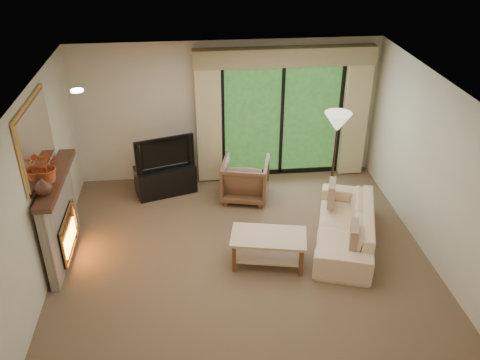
{
  "coord_description": "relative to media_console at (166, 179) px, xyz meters",
  "views": [
    {
      "loc": [
        -0.68,
        -6.14,
        4.74
      ],
      "look_at": [
        0.0,
        0.3,
        1.1
      ],
      "focal_mm": 38.0,
      "sensor_mm": 36.0,
      "label": 1
    }
  ],
  "objects": [
    {
      "name": "floor",
      "position": [
        1.18,
        -1.95,
        -0.26
      ],
      "size": [
        5.5,
        5.5,
        0.0
      ],
      "primitive_type": "plane",
      "color": "brown",
      "rests_on": "ground"
    },
    {
      "name": "sofa",
      "position": [
        2.79,
        -1.83,
        0.04
      ],
      "size": [
        1.41,
        2.24,
        0.61
      ],
      "primitive_type": "imported",
      "rotation": [
        0.0,
        0.0,
        -1.88
      ],
      "color": "beige",
      "rests_on": "floor"
    },
    {
      "name": "wall_right",
      "position": [
        3.93,
        -1.95,
        1.04
      ],
      "size": [
        0.0,
        5.0,
        5.0
      ],
      "primitive_type": "plane",
      "rotation": [
        1.57,
        0.0,
        -1.57
      ],
      "color": "beige",
      "rests_on": "ground"
    },
    {
      "name": "coffee_table",
      "position": [
        1.53,
        -2.22,
        -0.02
      ],
      "size": [
        1.17,
        0.8,
        0.48
      ],
      "primitive_type": null,
      "rotation": [
        0.0,
        0.0,
        -0.2
      ],
      "color": "tan",
      "rests_on": "floor"
    },
    {
      "name": "curtain_left",
      "position": [
        0.83,
        0.39,
        0.94
      ],
      "size": [
        0.45,
        0.18,
        2.35
      ],
      "primitive_type": "cube",
      "color": "#C5B483",
      "rests_on": "floor"
    },
    {
      "name": "wall_back",
      "position": [
        1.18,
        0.55,
        1.04
      ],
      "size": [
        5.0,
        0.0,
        5.0
      ],
      "primitive_type": "plane",
      "rotation": [
        1.57,
        0.0,
        0.0
      ],
      "color": "beige",
      "rests_on": "ground"
    },
    {
      "name": "mirror",
      "position": [
        -1.53,
        -1.75,
        1.69
      ],
      "size": [
        0.07,
        1.45,
        1.02
      ],
      "primitive_type": null,
      "color": "gold",
      "rests_on": "wall_left"
    },
    {
      "name": "wall_front",
      "position": [
        1.18,
        -4.45,
        1.04
      ],
      "size": [
        5.0,
        0.0,
        5.0
      ],
      "primitive_type": "plane",
      "rotation": [
        -1.57,
        0.0,
        0.0
      ],
      "color": "beige",
      "rests_on": "ground"
    },
    {
      "name": "media_console",
      "position": [
        0.0,
        0.0,
        0.0
      ],
      "size": [
        1.14,
        0.75,
        0.52
      ],
      "primitive_type": "cube",
      "rotation": [
        0.0,
        0.0,
        0.29
      ],
      "color": "black",
      "rests_on": "floor"
    },
    {
      "name": "sliding_door",
      "position": [
        2.18,
        0.5,
        0.84
      ],
      "size": [
        2.26,
        0.1,
        2.16
      ],
      "primitive_type": null,
      "color": "black",
      "rests_on": "floor"
    },
    {
      "name": "ceiling",
      "position": [
        1.18,
        -1.95,
        2.34
      ],
      "size": [
        5.5,
        5.5,
        0.0
      ],
      "primitive_type": "plane",
      "rotation": [
        3.14,
        0.0,
        0.0
      ],
      "color": "silver",
      "rests_on": "ground"
    },
    {
      "name": "branches",
      "position": [
        -1.43,
        -1.9,
        1.34
      ],
      "size": [
        0.47,
        0.42,
        0.46
      ],
      "primitive_type": "imported",
      "rotation": [
        0.0,
        0.0,
        -0.16
      ],
      "color": "#BC4D24",
      "rests_on": "fireplace"
    },
    {
      "name": "armchair",
      "position": [
        1.41,
        -0.33,
        0.11
      ],
      "size": [
        0.96,
        0.97,
        0.74
      ],
      "primitive_type": "imported",
      "rotation": [
        0.0,
        0.0,
        2.91
      ],
      "color": "brown",
      "rests_on": "floor"
    },
    {
      "name": "wall_left",
      "position": [
        -1.57,
        -1.95,
        1.04
      ],
      "size": [
        0.0,
        5.0,
        5.0
      ],
      "primitive_type": "plane",
      "rotation": [
        1.57,
        0.0,
        1.57
      ],
      "color": "beige",
      "rests_on": "ground"
    },
    {
      "name": "cornice",
      "position": [
        2.18,
        0.41,
        2.06
      ],
      "size": [
        3.2,
        0.24,
        0.32
      ],
      "primitive_type": "cube",
      "color": "#93825B",
      "rests_on": "wall_back"
    },
    {
      "name": "floor_lamp",
      "position": [
        2.89,
        -0.63,
        0.57
      ],
      "size": [
        0.5,
        0.5,
        1.67
      ],
      "primitive_type": null,
      "rotation": [
        0.0,
        0.0,
        -0.12
      ],
      "color": "beige",
      "rests_on": "floor"
    },
    {
      "name": "pillow_near",
      "position": [
        2.72,
        -2.43,
        0.26
      ],
      "size": [
        0.22,
        0.42,
        0.41
      ],
      "primitive_type": "cube",
      "rotation": [
        0.0,
        0.0,
        -0.31
      ],
      "color": "brown",
      "rests_on": "sofa"
    },
    {
      "name": "tv",
      "position": [
        0.0,
        0.0,
        0.57
      ],
      "size": [
        1.05,
        0.43,
        0.61
      ],
      "primitive_type": "imported",
      "rotation": [
        0.0,
        0.0,
        0.29
      ],
      "color": "black",
      "rests_on": "media_console"
    },
    {
      "name": "curtain_right",
      "position": [
        3.53,
        0.39,
        0.94
      ],
      "size": [
        0.45,
        0.18,
        2.35
      ],
      "primitive_type": "cube",
      "color": "#C5B483",
      "rests_on": "floor"
    },
    {
      "name": "pillow_far",
      "position": [
        2.72,
        -1.23,
        0.26
      ],
      "size": [
        0.22,
        0.42,
        0.41
      ],
      "primitive_type": "cube",
      "rotation": [
        0.0,
        0.0,
        -0.31
      ],
      "color": "brown",
      "rests_on": "sofa"
    },
    {
      "name": "fireplace",
      "position": [
        -1.45,
        -1.75,
        0.42
      ],
      "size": [
        0.24,
        1.7,
        1.37
      ],
      "primitive_type": null,
      "color": "gray",
      "rests_on": "floor"
    },
    {
      "name": "vase",
      "position": [
        -1.43,
        -2.23,
        1.23
      ],
      "size": [
        0.3,
        0.3,
        0.25
      ],
      "primitive_type": "imported",
      "rotation": [
        0.0,
        0.0,
        -0.37
      ],
      "color": "#47291C",
      "rests_on": "fireplace"
    }
  ]
}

